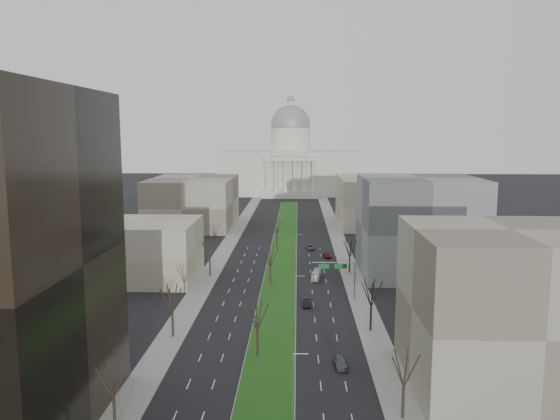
% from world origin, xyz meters
% --- Properties ---
extents(ground, '(600.00, 600.00, 0.00)m').
position_xyz_m(ground, '(0.00, 120.00, 0.00)').
color(ground, black).
rests_on(ground, ground).
extents(median, '(8.00, 222.03, 0.20)m').
position_xyz_m(median, '(0.00, 118.99, 0.10)').
color(median, '#999993').
rests_on(median, ground).
extents(sidewalk_left, '(5.00, 330.00, 0.15)m').
position_xyz_m(sidewalk_left, '(-17.50, 95.00, 0.07)').
color(sidewalk_left, gray).
rests_on(sidewalk_left, ground).
extents(sidewalk_right, '(5.00, 330.00, 0.15)m').
position_xyz_m(sidewalk_right, '(17.50, 95.00, 0.07)').
color(sidewalk_right, gray).
rests_on(sidewalk_right, ground).
extents(capitol, '(80.00, 46.00, 55.00)m').
position_xyz_m(capitol, '(0.00, 269.59, 16.31)').
color(capitol, beige).
rests_on(capitol, ground).
extents(building_beige_left, '(26.00, 22.00, 14.00)m').
position_xyz_m(building_beige_left, '(-33.00, 85.00, 7.00)').
color(building_beige_left, tan).
rests_on(building_beige_left, ground).
extents(building_tan_right, '(26.00, 24.00, 22.00)m').
position_xyz_m(building_tan_right, '(33.00, 32.00, 11.00)').
color(building_tan_right, '#7A6E5E').
rests_on(building_tan_right, ground).
extents(building_grey_right, '(28.00, 26.00, 24.00)m').
position_xyz_m(building_grey_right, '(34.00, 92.00, 12.00)').
color(building_grey_right, '#5A5D5F').
rests_on(building_grey_right, ground).
extents(building_far_left, '(30.00, 40.00, 18.00)m').
position_xyz_m(building_far_left, '(-35.00, 160.00, 9.00)').
color(building_far_left, '#7A6E5E').
rests_on(building_far_left, ground).
extents(building_far_right, '(30.00, 40.00, 18.00)m').
position_xyz_m(building_far_right, '(35.00, 165.00, 9.00)').
color(building_far_right, tan).
rests_on(building_far_right, ground).
extents(tree_left_near, '(5.10, 5.10, 9.18)m').
position_xyz_m(tree_left_near, '(-17.20, 18.00, 6.61)').
color(tree_left_near, black).
rests_on(tree_left_near, ground).
extents(tree_left_mid, '(5.40, 5.40, 9.72)m').
position_xyz_m(tree_left_mid, '(-17.20, 48.00, 7.00)').
color(tree_left_mid, black).
rests_on(tree_left_mid, ground).
extents(tree_left_far, '(5.28, 5.28, 9.50)m').
position_xyz_m(tree_left_far, '(-17.20, 88.00, 6.84)').
color(tree_left_far, black).
rests_on(tree_left_far, ground).
extents(tree_right_near, '(5.16, 5.16, 9.29)m').
position_xyz_m(tree_right_near, '(17.20, 22.00, 6.69)').
color(tree_right_near, black).
rests_on(tree_right_near, ground).
extents(tree_right_mid, '(5.52, 5.52, 9.94)m').
position_xyz_m(tree_right_mid, '(17.20, 52.00, 7.16)').
color(tree_right_mid, black).
rests_on(tree_right_mid, ground).
extents(tree_right_far, '(5.04, 5.04, 9.07)m').
position_xyz_m(tree_right_far, '(17.20, 92.00, 6.53)').
color(tree_right_far, black).
rests_on(tree_right_far, ground).
extents(tree_median_a, '(5.40, 5.40, 9.72)m').
position_xyz_m(tree_median_a, '(-2.00, 40.00, 7.00)').
color(tree_median_a, black).
rests_on(tree_median_a, ground).
extents(tree_median_b, '(5.40, 5.40, 9.72)m').
position_xyz_m(tree_median_b, '(-2.00, 80.00, 7.00)').
color(tree_median_b, black).
rests_on(tree_median_b, ground).
extents(tree_median_c, '(5.40, 5.40, 9.72)m').
position_xyz_m(tree_median_c, '(-2.00, 120.00, 7.00)').
color(tree_median_c, black).
rests_on(tree_median_c, ground).
extents(streetlamp_median_a, '(1.90, 0.20, 9.16)m').
position_xyz_m(streetlamp_median_a, '(3.76, 20.00, 4.81)').
color(streetlamp_median_a, gray).
rests_on(streetlamp_median_a, ground).
extents(streetlamp_median_b, '(1.90, 0.20, 9.16)m').
position_xyz_m(streetlamp_median_b, '(3.76, 55.00, 4.81)').
color(streetlamp_median_b, gray).
rests_on(streetlamp_median_b, ground).
extents(streetlamp_median_c, '(1.90, 0.20, 9.16)m').
position_xyz_m(streetlamp_median_c, '(3.76, 95.00, 4.81)').
color(streetlamp_median_c, gray).
rests_on(streetlamp_median_c, ground).
extents(mast_arm_signs, '(9.12, 0.24, 8.09)m').
position_xyz_m(mast_arm_signs, '(13.49, 70.03, 6.11)').
color(mast_arm_signs, gray).
rests_on(mast_arm_signs, ground).
extents(car_grey_near, '(2.11, 4.70, 1.57)m').
position_xyz_m(car_grey_near, '(10.72, 36.79, 0.78)').
color(car_grey_near, '#4B4E53').
rests_on(car_grey_near, ground).
extents(car_black, '(1.72, 4.67, 1.52)m').
position_xyz_m(car_black, '(6.15, 65.81, 0.76)').
color(car_black, black).
rests_on(car_black, ground).
extents(car_red, '(2.40, 4.70, 1.31)m').
position_xyz_m(car_red, '(12.43, 108.93, 0.65)').
color(car_red, maroon).
rests_on(car_red, ground).
extents(car_grey_far, '(2.64, 4.92, 1.31)m').
position_xyz_m(car_grey_far, '(7.87, 119.12, 0.66)').
color(car_grey_far, '#52545A').
rests_on(car_grey_far, ground).
extents(box_van, '(2.77, 7.57, 2.06)m').
position_xyz_m(box_van, '(8.71, 86.35, 1.03)').
color(box_van, silver).
rests_on(box_van, ground).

